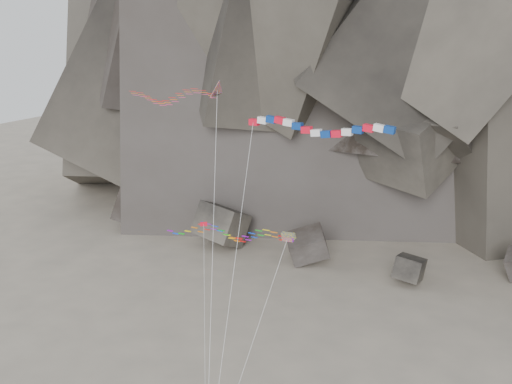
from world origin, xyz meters
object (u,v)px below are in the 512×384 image
at_px(delta_kite, 169,96).
at_px(pennant_kite, 204,267).
at_px(banner_kite, 317,128).
at_px(parafoil_kite, 222,232).

distance_m(delta_kite, pennant_kite, 16.08).
distance_m(delta_kite, banner_kite, 14.27).
distance_m(banner_kite, parafoil_kite, 11.69).
relative_size(delta_kite, parafoil_kite, 1.78).
height_order(delta_kite, pennant_kite, delta_kite).
bearing_deg(parafoil_kite, pennant_kite, -72.20).
relative_size(banner_kite, parafoil_kite, 1.58).
bearing_deg(delta_kite, pennant_kite, -33.51).
bearing_deg(parafoil_kite, banner_kite, 33.56).
bearing_deg(banner_kite, parafoil_kite, -154.35).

